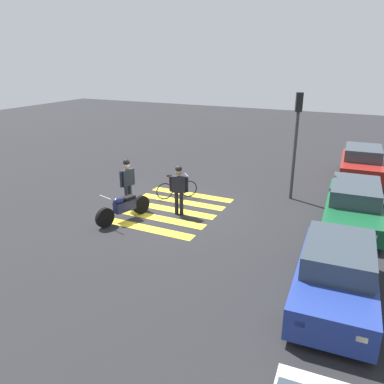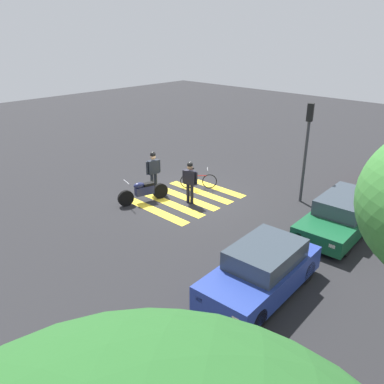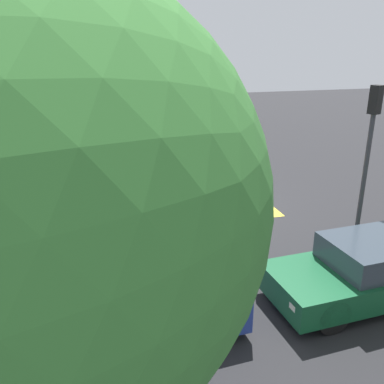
% 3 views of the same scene
% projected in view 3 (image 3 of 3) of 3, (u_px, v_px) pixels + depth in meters
% --- Properties ---
extents(ground_plane, '(60.00, 60.00, 0.00)m').
position_uv_depth(ground_plane, '(206.00, 203.00, 14.18)').
color(ground_plane, '#232326').
extents(police_motorcycle, '(2.21, 0.89, 1.06)m').
position_uv_depth(police_motorcycle, '(156.00, 184.00, 14.53)').
color(police_motorcycle, black).
rests_on(police_motorcycle, ground_plane).
extents(leaning_bicycle, '(1.19, 1.26, 1.00)m').
position_uv_depth(leaning_bicycle, '(236.00, 186.00, 14.69)').
color(leaning_bicycle, black).
rests_on(leaning_bicycle, ground_plane).
extents(officer_on_foot, '(0.68, 0.31, 1.88)m').
position_uv_depth(officer_on_foot, '(181.00, 161.00, 15.07)').
color(officer_on_foot, '#1E232D').
rests_on(officer_on_foot, ground_plane).
extents(officer_by_motorcycle, '(0.34, 0.65, 1.82)m').
position_uv_depth(officer_by_motorcycle, '(204.00, 178.00, 13.32)').
color(officer_by_motorcycle, black).
rests_on(officer_by_motorcycle, ground_plane).
extents(crosswalk_stripes, '(4.05, 3.55, 0.01)m').
position_uv_depth(crosswalk_stripes, '(206.00, 202.00, 14.18)').
color(crosswalk_stripes, yellow).
rests_on(crosswalk_stripes, ground_plane).
extents(car_green_compact, '(4.72, 2.00, 1.30)m').
position_uv_depth(car_green_compact, '(377.00, 268.00, 8.84)').
color(car_green_compact, black).
rests_on(car_green_compact, ground_plane).
extents(car_blue_hatchback, '(4.08, 1.91, 1.41)m').
position_uv_depth(car_blue_hatchback, '(136.00, 303.00, 7.58)').
color(car_blue_hatchback, black).
rests_on(car_blue_hatchback, ground_plane).
extents(traffic_light_pole, '(0.36, 0.31, 4.15)m').
position_uv_depth(traffic_light_pole, '(370.00, 140.00, 10.60)').
color(traffic_light_pole, '#38383D').
rests_on(traffic_light_pole, ground_plane).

